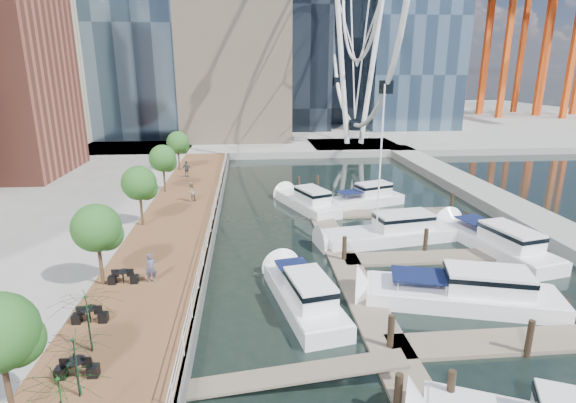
# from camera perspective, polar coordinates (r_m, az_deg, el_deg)

# --- Properties ---
(ground) EXTENTS (520.00, 520.00, 0.00)m
(ground) POSITION_cam_1_polar(r_m,az_deg,el_deg) (23.19, 3.84, -15.91)
(ground) COLOR black
(ground) RESTS_ON ground
(boardwalk) EXTENTS (6.00, 60.00, 1.00)m
(boardwalk) POSITION_cam_1_polar(r_m,az_deg,el_deg) (36.80, -13.90, -3.01)
(boardwalk) COLOR brown
(boardwalk) RESTS_ON ground
(seawall) EXTENTS (0.25, 60.00, 1.00)m
(seawall) POSITION_cam_1_polar(r_m,az_deg,el_deg) (36.46, -9.23, -2.92)
(seawall) COLOR #595954
(seawall) RESTS_ON ground
(land_far) EXTENTS (200.00, 114.00, 1.00)m
(land_far) POSITION_cam_1_polar(r_m,az_deg,el_deg) (122.00, -3.71, 10.62)
(land_far) COLOR gray
(land_far) RESTS_ON ground
(breakwater) EXTENTS (4.00, 60.00, 1.00)m
(breakwater) POSITION_cam_1_polar(r_m,az_deg,el_deg) (47.24, 24.51, 0.23)
(breakwater) COLOR gray
(breakwater) RESTS_ON ground
(pier) EXTENTS (14.00, 12.00, 1.00)m
(pier) POSITION_cam_1_polar(r_m,az_deg,el_deg) (74.38, 8.35, 6.90)
(pier) COLOR gray
(pier) RESTS_ON ground
(railing) EXTENTS (0.10, 60.00, 1.05)m
(railing) POSITION_cam_1_polar(r_m,az_deg,el_deg) (36.14, -9.46, -1.39)
(railing) COLOR white
(railing) RESTS_ON boardwalk
(floating_docks) EXTENTS (16.00, 34.00, 2.60)m
(floating_docks) POSITION_cam_1_polar(r_m,az_deg,el_deg) (33.58, 14.76, -4.97)
(floating_docks) COLOR #6D6051
(floating_docks) RESTS_ON ground
(port_cranes) EXTENTS (40.00, 52.00, 38.00)m
(port_cranes) POSITION_cam_1_polar(r_m,az_deg,el_deg) (135.37, 27.83, 17.70)
(port_cranes) COLOR #D84C14
(port_cranes) RESTS_ON ground
(street_trees) EXTENTS (2.60, 42.60, 4.60)m
(street_trees) POSITION_cam_1_polar(r_m,az_deg,el_deg) (35.28, -18.40, 2.22)
(street_trees) COLOR #3F2B1C
(street_trees) RESTS_ON ground
(cafe_tables) EXTENTS (2.50, 13.70, 0.74)m
(cafe_tables) POSITION_cam_1_polar(r_m,az_deg,el_deg) (21.74, -24.49, -15.64)
(cafe_tables) COLOR black
(cafe_tables) RESTS_ON ground
(yacht_foreground) EXTENTS (11.64, 5.91, 2.15)m
(yacht_foreground) POSITION_cam_1_polar(r_m,az_deg,el_deg) (27.03, 21.04, -12.08)
(yacht_foreground) COLOR white
(yacht_foreground) RESTS_ON ground
(pedestrian_near) EXTENTS (0.70, 0.55, 1.70)m
(pedestrian_near) POSITION_cam_1_polar(r_m,az_deg,el_deg) (26.19, -16.98, -8.10)
(pedestrian_near) COLOR #46465E
(pedestrian_near) RESTS_ON boardwalk
(pedestrian_mid) EXTENTS (1.04, 1.10, 1.80)m
(pedestrian_mid) POSITION_cam_1_polar(r_m,az_deg,el_deg) (41.26, -12.22, 1.21)
(pedestrian_mid) COLOR gray
(pedestrian_mid) RESTS_ON boardwalk
(pedestrian_far) EXTENTS (1.15, 0.80, 1.81)m
(pedestrian_far) POSITION_cam_1_polar(r_m,az_deg,el_deg) (51.08, -12.72, 4.05)
(pedestrian_far) COLOR #343941
(pedestrian_far) RESTS_ON boardwalk
(moored_yachts) EXTENTS (19.25, 36.53, 11.50)m
(moored_yachts) POSITION_cam_1_polar(r_m,az_deg,el_deg) (33.38, 12.91, -5.87)
(moored_yachts) COLOR white
(moored_yachts) RESTS_ON ground
(cafe_seating) EXTENTS (4.12, 8.43, 2.69)m
(cafe_seating) POSITION_cam_1_polar(r_m,az_deg,el_deg) (18.60, -25.25, -18.07)
(cafe_seating) COLOR #0D321D
(cafe_seating) RESTS_ON ground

